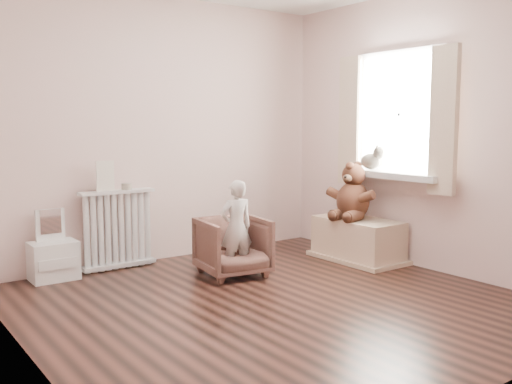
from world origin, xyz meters
TOP-DOWN VIEW (x-y plane):
  - floor at (0.00, 0.00)m, footprint 3.60×3.60m
  - back_wall at (0.00, 1.80)m, footprint 3.60×0.02m
  - front_wall at (0.00, -1.80)m, footprint 3.60×0.02m
  - left_wall at (-1.80, 0.00)m, footprint 0.02×3.60m
  - right_wall at (1.80, 0.00)m, footprint 0.02×3.60m
  - window at (1.76, 0.30)m, footprint 0.03×0.90m
  - window_sill at (1.67, 0.30)m, footprint 0.22×1.10m
  - curtain_left at (1.65, -0.27)m, footprint 0.06×0.26m
  - curtain_right at (1.65, 0.87)m, footprint 0.06×0.26m
  - radiator at (-0.56, 1.68)m, footprint 0.71×0.13m
  - paper_doll at (-0.67, 1.68)m, footprint 0.17×0.01m
  - tin_a at (-0.46, 1.68)m, footprint 0.10×0.10m
  - toy_vanity at (-1.18, 1.65)m, footprint 0.39×0.28m
  - armchair at (0.18, 0.84)m, footprint 0.64×0.65m
  - child at (0.18, 0.79)m, footprint 0.34×0.24m
  - toy_bench at (1.52, 0.60)m, footprint 0.47×0.88m
  - teddy_bear at (1.48, 0.64)m, footprint 0.53×0.45m
  - plush_cat at (1.66, 0.57)m, footprint 0.23×0.32m

SIDE VIEW (x-z plane):
  - floor at x=0.00m, z-range -0.01..0.01m
  - toy_bench at x=1.52m, z-range -0.01..0.41m
  - armchair at x=0.18m, z-range 0.00..0.53m
  - toy_vanity at x=-1.18m, z-range -0.04..0.59m
  - radiator at x=-0.56m, z-range 0.02..0.76m
  - child at x=0.18m, z-range 0.02..0.87m
  - teddy_bear at x=1.48m, z-range 0.39..0.95m
  - tin_a at x=-0.46m, z-range 0.75..0.81m
  - window_sill at x=1.67m, z-range 0.84..0.90m
  - paper_doll at x=-0.67m, z-range 0.75..1.03m
  - plush_cat at x=1.66m, z-range 0.88..1.12m
  - back_wall at x=0.00m, z-range 0.00..2.60m
  - front_wall at x=0.00m, z-range 0.00..2.60m
  - left_wall at x=-1.80m, z-range 0.00..2.60m
  - right_wall at x=1.80m, z-range 0.00..2.60m
  - curtain_left at x=1.65m, z-range 0.74..2.04m
  - curtain_right at x=1.65m, z-range 0.74..2.04m
  - window at x=1.76m, z-range 0.90..2.00m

